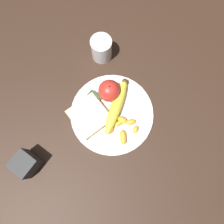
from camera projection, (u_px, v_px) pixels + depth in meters
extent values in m
plane|color=#332116|center=(112.00, 114.00, 0.71)|extent=(3.00, 3.00, 0.00)
cylinder|color=white|center=(112.00, 114.00, 0.70)|extent=(0.27, 0.27, 0.01)
torus|color=white|center=(112.00, 113.00, 0.70)|extent=(0.26, 0.26, 0.01)
cylinder|color=silver|center=(102.00, 49.00, 0.72)|extent=(0.07, 0.07, 0.09)
cylinder|color=yellow|center=(102.00, 50.00, 0.73)|extent=(0.06, 0.06, 0.07)
sphere|color=red|center=(109.00, 91.00, 0.68)|extent=(0.07, 0.07, 0.07)
cylinder|color=brown|center=(109.00, 86.00, 0.64)|extent=(0.00, 0.00, 0.01)
ellipsoid|color=yellow|center=(116.00, 107.00, 0.69)|extent=(0.09, 0.19, 0.04)
sphere|color=#473319|center=(125.00, 82.00, 0.71)|extent=(0.02, 0.02, 0.02)
cube|color=tan|center=(89.00, 116.00, 0.69)|extent=(0.14, 0.13, 0.02)
cube|color=beige|center=(89.00, 116.00, 0.69)|extent=(0.13, 0.13, 0.02)
cube|color=silver|center=(128.00, 115.00, 0.70)|extent=(0.09, 0.10, 0.00)
cube|color=silver|center=(101.00, 120.00, 0.69)|extent=(0.05, 0.06, 0.00)
cube|color=silver|center=(94.00, 98.00, 0.70)|extent=(0.04, 0.03, 0.02)
cube|color=#334728|center=(93.00, 97.00, 0.69)|extent=(0.04, 0.03, 0.00)
ellipsoid|color=#F9A32D|center=(118.00, 124.00, 0.68)|extent=(0.03, 0.03, 0.02)
ellipsoid|color=#F9A32D|center=(123.00, 140.00, 0.67)|extent=(0.04, 0.04, 0.02)
ellipsoid|color=#F9A32D|center=(111.00, 130.00, 0.68)|extent=(0.02, 0.03, 0.02)
ellipsoid|color=#F9A32D|center=(131.00, 122.00, 0.68)|extent=(0.04, 0.04, 0.02)
ellipsoid|color=#F9A32D|center=(122.00, 120.00, 0.68)|extent=(0.04, 0.03, 0.02)
ellipsoid|color=#F9A32D|center=(135.00, 130.00, 0.68)|extent=(0.02, 0.03, 0.02)
ellipsoid|color=#F9A32D|center=(123.00, 135.00, 0.67)|extent=(0.04, 0.04, 0.02)
cube|color=#2D2D2D|center=(26.00, 164.00, 0.64)|extent=(0.06, 0.06, 0.07)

